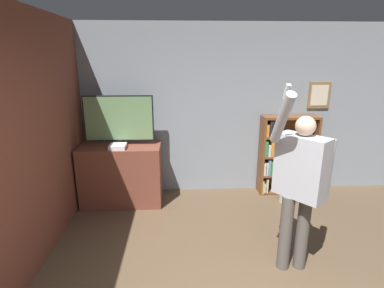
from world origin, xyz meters
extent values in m
cube|color=gray|center=(0.00, 3.09, 1.35)|extent=(6.17, 0.06, 2.70)
cube|color=olive|center=(1.68, 3.04, 1.60)|extent=(0.35, 0.02, 0.42)
cube|color=beige|center=(1.68, 3.03, 1.60)|extent=(0.27, 0.01, 0.32)
cube|color=brown|center=(-2.12, 1.53, 1.35)|extent=(0.06, 4.66, 2.70)
cube|color=brown|center=(-1.45, 2.66, 0.46)|extent=(1.20, 0.59, 0.92)
cylinder|color=black|center=(-1.45, 2.72, 0.93)|extent=(0.22, 0.22, 0.03)
cylinder|color=black|center=(-1.45, 2.72, 0.97)|extent=(0.06, 0.06, 0.05)
cube|color=black|center=(-1.45, 2.72, 1.32)|extent=(1.02, 0.04, 0.68)
cube|color=#6B9360|center=(-1.45, 2.70, 1.32)|extent=(0.98, 0.01, 0.64)
cube|color=white|center=(-1.46, 2.52, 0.95)|extent=(0.23, 0.23, 0.06)
cube|color=brown|center=(0.77, 2.90, 0.65)|extent=(0.04, 0.28, 1.29)
cube|color=brown|center=(1.63, 2.90, 0.65)|extent=(0.04, 0.28, 1.29)
cube|color=brown|center=(1.20, 3.03, 0.65)|extent=(0.89, 0.01, 1.29)
cube|color=brown|center=(1.20, 2.90, 0.02)|extent=(0.82, 0.28, 0.04)
cube|color=brown|center=(1.20, 2.90, 0.32)|extent=(0.82, 0.28, 0.04)
cube|color=brown|center=(1.20, 2.90, 0.65)|extent=(0.82, 0.28, 0.04)
cube|color=brown|center=(1.20, 2.90, 0.97)|extent=(0.82, 0.28, 0.04)
cube|color=brown|center=(1.20, 2.90, 1.27)|extent=(0.82, 0.28, 0.04)
cube|color=gold|center=(0.80, 2.87, 0.13)|extent=(0.02, 0.22, 0.22)
cube|color=beige|center=(0.82, 2.88, 0.10)|extent=(0.02, 0.25, 0.17)
cube|color=beige|center=(0.87, 2.87, 0.14)|extent=(0.02, 0.23, 0.25)
cube|color=beige|center=(0.80, 2.88, 0.45)|extent=(0.03, 0.24, 0.21)
cube|color=beige|center=(0.84, 2.88, 0.45)|extent=(0.02, 0.24, 0.21)
cube|color=#5B8E99|center=(0.88, 2.88, 0.47)|extent=(0.04, 0.24, 0.26)
cube|color=#338447|center=(0.91, 2.86, 0.46)|extent=(0.03, 0.20, 0.23)
cube|color=#338447|center=(0.81, 2.89, 0.79)|extent=(0.04, 0.26, 0.25)
cube|color=beige|center=(0.86, 2.88, 0.76)|extent=(0.04, 0.25, 0.18)
cube|color=orange|center=(0.91, 2.87, 0.79)|extent=(0.04, 0.23, 0.26)
cube|color=#7A3889|center=(0.96, 2.88, 0.77)|extent=(0.03, 0.23, 0.20)
cube|color=#232328|center=(1.00, 2.89, 0.79)|extent=(0.04, 0.25, 0.25)
cube|color=orange|center=(0.80, 2.88, 1.08)|extent=(0.04, 0.25, 0.19)
cube|color=#232328|center=(0.85, 2.86, 1.11)|extent=(0.03, 0.21, 0.25)
cube|color=#232328|center=(0.88, 2.89, 1.11)|extent=(0.02, 0.26, 0.24)
cylinder|color=#56514C|center=(0.53, 1.04, 0.42)|extent=(0.13, 0.13, 0.84)
cylinder|color=#56514C|center=(0.71, 1.04, 0.42)|extent=(0.13, 0.13, 0.84)
cube|color=#B7BCC6|center=(0.62, 1.04, 1.15)|extent=(0.48, 0.52, 0.63)
sphere|color=beige|center=(0.62, 1.04, 1.56)|extent=(0.19, 0.19, 0.19)
cylinder|color=#B7BCC6|center=(0.89, 1.04, 1.14)|extent=(0.09, 0.09, 0.58)
cylinder|color=#B7BCC6|center=(0.34, 0.92, 1.66)|extent=(0.09, 0.41, 0.53)
cube|color=white|center=(0.34, 0.86, 1.90)|extent=(0.04, 0.09, 0.14)
cylinder|color=#B7B7BC|center=(1.13, 2.53, 0.17)|extent=(0.26, 0.26, 0.34)
camera|label=1|loc=(-0.58, -1.66, 2.19)|focal=28.00mm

